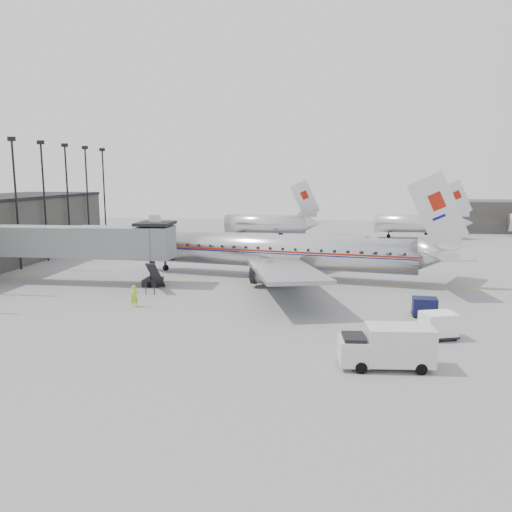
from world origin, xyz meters
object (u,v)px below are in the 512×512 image
at_px(airliner, 285,252).
at_px(service_van, 387,346).
at_px(ramp_worker, 134,296).
at_px(baggage_cart_navy, 425,307).
at_px(baggage_cart_white, 438,325).

bearing_deg(airliner, service_van, -62.75).
bearing_deg(ramp_worker, service_van, -58.14).
xyz_separation_m(baggage_cart_navy, baggage_cart_white, (-0.20, -5.35, 0.15)).
xyz_separation_m(airliner, service_van, (7.57, -24.66, -1.58)).
xyz_separation_m(airliner, ramp_worker, (-11.70, -13.49, -1.97)).
distance_m(airliner, baggage_cart_white, 22.30).
relative_size(baggage_cart_navy, ramp_worker, 1.11).
xyz_separation_m(airliner, baggage_cart_white, (11.72, -18.87, -1.92)).
bearing_deg(baggage_cart_navy, airliner, 136.06).
relative_size(baggage_cart_white, ramp_worker, 1.48).
relative_size(airliner, service_van, 6.66).
relative_size(service_van, ramp_worker, 2.96).
xyz_separation_m(baggage_cart_navy, ramp_worker, (-23.61, 0.03, 0.11)).
height_order(airliner, baggage_cart_navy, airliner).
height_order(service_van, ramp_worker, service_van).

